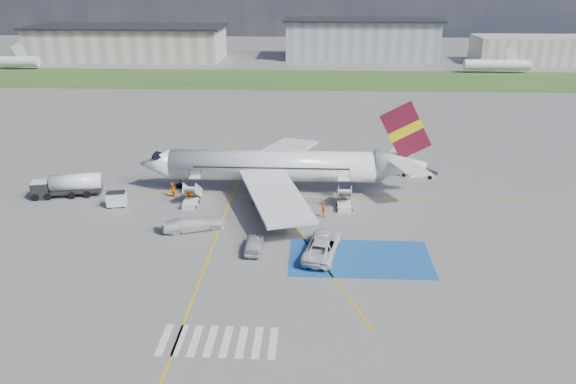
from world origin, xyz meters
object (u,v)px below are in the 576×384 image
Objects in this scene: car_silver_b at (321,240)px; fuel_tanker at (68,187)px; airliner at (284,166)px; gpu_cart at (117,200)px; car_silver_a at (254,243)px; van_white_b at (193,221)px; belt_loader at (418,174)px; van_white_a at (323,242)px.

fuel_tanker is at bearing -20.29° from car_silver_b.
car_silver_b is (4.68, -15.50, -2.70)m from airliner.
gpu_cart is 0.54× the size of car_silver_a.
fuel_tanker is (-27.07, -3.12, -2.20)m from airliner.
car_silver_a is 6.95m from car_silver_b.
fuel_tanker is at bearing 147.49° from gpu_cart.
van_white_b is at bearing -12.16° from car_silver_b.
belt_loader is (18.21, 6.35, -3.02)m from airliner.
gpu_cart is 0.47× the size of belt_loader.
car_silver_b is at bearing -122.48° from van_white_b.
car_silver_a is at bearing -115.56° from belt_loader.
van_white_b reaches higher than car_silver_b.
belt_loader is 1.13× the size of car_silver_a.
car_silver_b is at bearing -73.21° from airliner.
airliner is 5.78× the size of van_white_a.
gpu_cart is 0.47× the size of van_white_b.
airliner reaches higher than gpu_cart.
airliner is 20.93m from gpu_cart.
van_white_b is (17.81, -9.12, -0.18)m from fuel_tanker.
gpu_cart reaches higher than car_silver_a.
airliner is 4.29× the size of fuel_tanker.
car_silver_a is at bearing -142.05° from van_white_b.
van_white_a reaches higher than van_white_b.
car_silver_b is at bearing -106.02° from belt_loader.
airliner is at bearing -72.19° from car_silver_b.
belt_loader reaches higher than car_silver_b.
airliner is 8.03× the size of car_silver_a.
car_silver_b is 0.66× the size of van_white_a.
van_white_a is at bearing -33.31° from gpu_cart.
belt_loader is at bearing -75.22° from van_white_b.
car_silver_b is (31.75, -12.39, -0.50)m from fuel_tanker.
van_white_b is at bearing -127.11° from airliner.
fuel_tanker reaches higher than gpu_cart.
airliner is at bearing 7.79° from gpu_cart.
belt_loader is 26.97m from van_white_a.
gpu_cart is at bearing -162.68° from airliner.
car_silver_a is (24.93, -13.70, -0.41)m from fuel_tanker.
car_silver_b is at bearing -33.80° from fuel_tanker.
gpu_cart is at bearing -35.47° from fuel_tanker.
airliner is 17.15m from car_silver_a.
gpu_cart is at bearing -31.34° from car_silver_a.
airliner is at bearing -145.04° from belt_loader.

